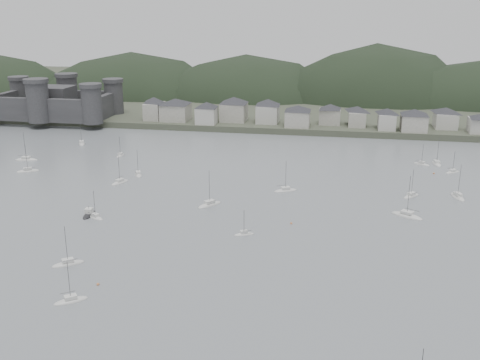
# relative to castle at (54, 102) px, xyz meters

# --- Properties ---
(ground) EXTENTS (900.00, 900.00, 0.00)m
(ground) POSITION_rel_castle_xyz_m (120.00, -179.80, -10.96)
(ground) COLOR slate
(ground) RESTS_ON ground
(far_shore_land) EXTENTS (900.00, 250.00, 3.00)m
(far_shore_land) POSITION_rel_castle_xyz_m (120.00, 115.20, -9.46)
(far_shore_land) COLOR #383D2D
(far_shore_land) RESTS_ON ground
(forested_ridge) EXTENTS (851.55, 103.94, 102.57)m
(forested_ridge) POSITION_rel_castle_xyz_m (124.83, 89.60, -22.25)
(forested_ridge) COLOR black
(forested_ridge) RESTS_ON ground
(castle) EXTENTS (66.00, 43.00, 20.00)m
(castle) POSITION_rel_castle_xyz_m (0.00, 0.00, 0.00)
(castle) COLOR #313134
(castle) RESTS_ON far_shore_land
(waterfront_town) EXTENTS (451.48, 28.46, 12.92)m
(waterfront_town) POSITION_rel_castle_xyz_m (170.59, 3.54, -2.30)
(waterfront_town) COLOR gray
(waterfront_town) RESTS_ON far_shore_land
(sailboat_lead) EXTENTS (6.06, 8.47, 11.19)m
(sailboat_lead) POSITION_rel_castle_xyz_m (36.21, -44.63, -10.79)
(sailboat_lead) COLOR silver
(sailboat_lead) RESTS_ON ground
(moored_fleet) EXTENTS (247.78, 157.00, 13.51)m
(moored_fleet) POSITION_rel_castle_xyz_m (118.08, -120.57, -10.79)
(moored_fleet) COLOR silver
(moored_fleet) RESTS_ON ground
(motor_launch_far) EXTENTS (3.02, 7.54, 3.78)m
(motor_launch_far) POSITION_rel_castle_xyz_m (78.68, -128.89, -10.67)
(motor_launch_far) COLOR black
(motor_launch_far) RESTS_ON ground
(mooring_buoys) EXTENTS (108.76, 134.59, 0.70)m
(mooring_buoys) POSITION_rel_castle_xyz_m (154.83, -137.25, -10.81)
(mooring_buoys) COLOR #C17140
(mooring_buoys) RESTS_ON ground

